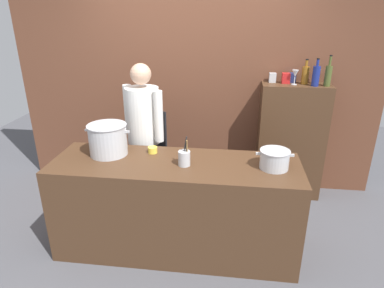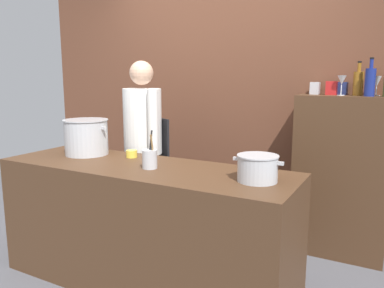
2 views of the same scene
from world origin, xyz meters
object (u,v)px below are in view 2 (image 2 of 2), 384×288
wine_bottle_cobalt (370,82)px  spice_tin_silver (315,88)px  butter_jar (132,154)px  wine_bottle_amber (358,83)px  stockpot_small (258,168)px  chef (143,140)px  wine_glass_short (377,82)px  spice_tin_navy (342,88)px  wine_glass_tall (342,81)px  spice_tin_red (332,88)px  utensil_crock (150,159)px  stockpot_large (86,137)px

wine_bottle_cobalt → spice_tin_silver: size_ratio=2.83×
butter_jar → wine_bottle_amber: bearing=34.5°
stockpot_small → chef: bearing=154.6°
wine_glass_short → spice_tin_navy: size_ratio=1.48×
butter_jar → wine_glass_tall: bearing=35.2°
wine_bottle_cobalt → spice_tin_red: 0.32m
stockpot_small → wine_glass_tall: bearing=76.0°
chef → stockpot_small: (1.28, -0.61, 0.02)m
utensil_crock → wine_glass_tall: 1.68m
wine_bottle_amber → wine_glass_tall: size_ratio=1.69×
wine_bottle_amber → spice_tin_navy: bearing=150.2°
wine_glass_tall → spice_tin_navy: size_ratio=1.52×
spice_tin_red → utensil_crock: bearing=-127.1°
stockpot_large → spice_tin_silver: size_ratio=3.97×
utensil_crock → wine_glass_short: bearing=44.9°
stockpot_small → spice_tin_navy: 1.40m
chef → butter_jar: chef is taller
chef → stockpot_large: bearing=98.3°
wine_bottle_cobalt → wine_bottle_amber: 0.14m
spice_tin_silver → spice_tin_red: bearing=-14.7°
spice_tin_navy → wine_glass_tall: bearing=-85.3°
spice_tin_silver → spice_tin_red: 0.15m
stockpot_small → wine_bottle_cobalt: (0.50, 1.12, 0.50)m
wine_glass_tall → wine_glass_short: bearing=19.8°
chef → utensil_crock: chef is taller
spice_tin_red → wine_glass_tall: bearing=-39.2°
wine_glass_short → wine_glass_tall: (-0.25, -0.09, 0.01)m
butter_jar → spice_tin_silver: bearing=43.1°
utensil_crock → spice_tin_red: bearing=52.9°
stockpot_large → spice_tin_red: 2.07m
spice_tin_red → wine_glass_short: bearing=3.7°
stockpot_small → wine_glass_tall: wine_glass_tall is taller
chef → butter_jar: (0.19, -0.42, -0.04)m
butter_jar → wine_glass_tall: 1.78m
utensil_crock → wine_glass_tall: bearing=49.0°
stockpot_large → butter_jar: stockpot_large is taller
stockpot_large → wine_glass_tall: size_ratio=2.58×
chef → butter_jar: size_ratio=18.99×
butter_jar → spice_tin_silver: size_ratio=0.84×
spice_tin_silver → spice_tin_red: (0.14, -0.04, 0.00)m
spice_tin_silver → spice_tin_navy: size_ratio=0.99×
wine_bottle_amber → chef: bearing=-160.1°
wine_bottle_cobalt → wine_glass_short: size_ratio=1.89×
stockpot_small → utensil_crock: utensil_crock is taller
chef → wine_bottle_cobalt: size_ratio=5.61×
wine_bottle_amber → stockpot_large: bearing=-149.6°
stockpot_large → wine_bottle_cobalt: wine_bottle_cobalt is taller
wine_bottle_amber → stockpot_small: bearing=-108.5°
stockpot_small → utensil_crock: (-0.76, -0.04, -0.01)m
wine_glass_short → spice_tin_red: (-0.34, -0.02, -0.05)m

